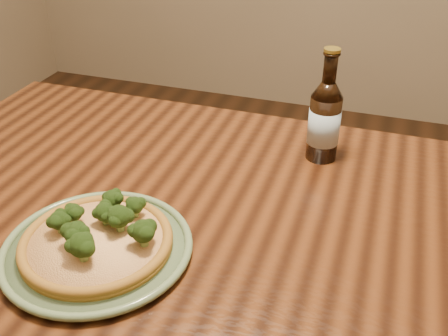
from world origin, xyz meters
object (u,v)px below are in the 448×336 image
(table, at_px, (258,267))
(pizza, at_px, (97,239))
(beer_bottle, at_px, (325,120))
(plate, at_px, (98,248))

(table, height_order, pizza, pizza)
(table, distance_m, beer_bottle, 0.34)
(table, distance_m, plate, 0.30)
(beer_bottle, bearing_deg, table, -99.14)
(table, relative_size, plate, 5.00)
(pizza, relative_size, beer_bottle, 1.03)
(plate, distance_m, pizza, 0.02)
(plate, height_order, beer_bottle, beer_bottle)
(plate, relative_size, pizza, 1.26)
(plate, xyz_separation_m, pizza, (0.00, 0.00, 0.02))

